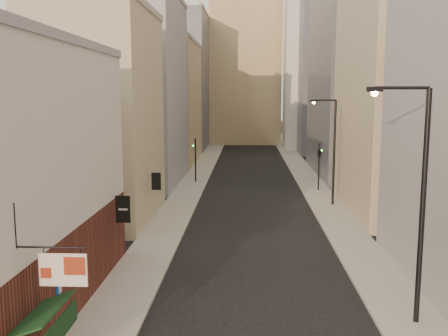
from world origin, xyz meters
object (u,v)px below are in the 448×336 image
clock_tower (246,56)px  streetlamp_mid (332,146)px  white_tower (308,44)px  traffic_light_left (195,153)px  streetlamp_near (417,193)px  traffic_light_right (319,154)px

clock_tower → streetlamp_mid: clock_tower is taller
white_tower → clock_tower: bearing=128.2°
streetlamp_mid → traffic_light_left: (-13.10, 11.04, -1.96)m
streetlamp_near → traffic_light_left: streetlamp_near is taller
streetlamp_near → traffic_light_left: (-12.75, 34.14, -2.38)m
streetlamp_mid → traffic_light_left: bearing=122.4°
clock_tower → white_tower: size_ratio=1.08×
streetlamp_near → traffic_light_left: bearing=104.9°
white_tower → streetlamp_mid: white_tower is taller
clock_tower → traffic_light_left: 51.84m
streetlamp_near → traffic_light_right: bearing=83.8°
clock_tower → traffic_light_left: (-5.29, -49.56, -14.24)m
streetlamp_mid → traffic_light_left: size_ratio=1.88×
streetlamp_mid → traffic_light_right: (-0.06, 6.93, -1.52)m
streetlamp_near → traffic_light_left: size_ratio=2.02×
traffic_light_right → streetlamp_near: bearing=86.6°
traffic_light_left → streetlamp_near: bearing=135.1°
streetlamp_mid → traffic_light_left: 17.25m
clock_tower → traffic_light_right: bearing=-81.8°
white_tower → traffic_light_left: bearing=-114.6°
white_tower → traffic_light_right: (-3.25, -39.67, -14.77)m
clock_tower → streetlamp_near: 84.87m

